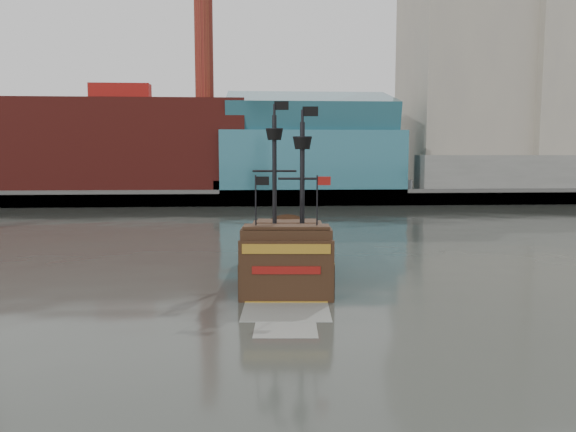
{
  "coord_description": "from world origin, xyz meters",
  "views": [
    {
      "loc": [
        -0.01,
        -26.13,
        8.47
      ],
      "look_at": [
        2.57,
        13.1,
        4.0
      ],
      "focal_mm": 35.0,
      "sensor_mm": 36.0,
      "label": 1
    }
  ],
  "objects": [
    {
      "name": "skyline",
      "position": [
        5.21,
        84.56,
        24.55
      ],
      "size": [
        149.0,
        45.0,
        62.0
      ],
      "color": "#7E614B",
      "rests_on": "promenade_far"
    },
    {
      "name": "seawall",
      "position": [
        0.0,
        62.5,
        1.3
      ],
      "size": [
        220.0,
        1.0,
        2.6
      ],
      "primitive_type": "cube",
      "color": "#4C4C49",
      "rests_on": "ground"
    },
    {
      "name": "ground",
      "position": [
        0.0,
        0.0,
        0.0
      ],
      "size": [
        400.0,
        400.0,
        0.0
      ],
      "primitive_type": "plane",
      "color": "#2C2E29",
      "rests_on": "ground"
    },
    {
      "name": "promenade_far",
      "position": [
        0.0,
        92.0,
        1.0
      ],
      "size": [
        220.0,
        60.0,
        2.0
      ],
      "primitive_type": "cube",
      "color": "slate",
      "rests_on": "ground"
    },
    {
      "name": "pirate_ship",
      "position": [
        2.38,
        11.36,
        1.17
      ],
      "size": [
        6.42,
        17.53,
        12.89
      ],
      "rotation": [
        0.0,
        0.0,
        -0.07
      ],
      "color": "black",
      "rests_on": "ground"
    }
  ]
}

